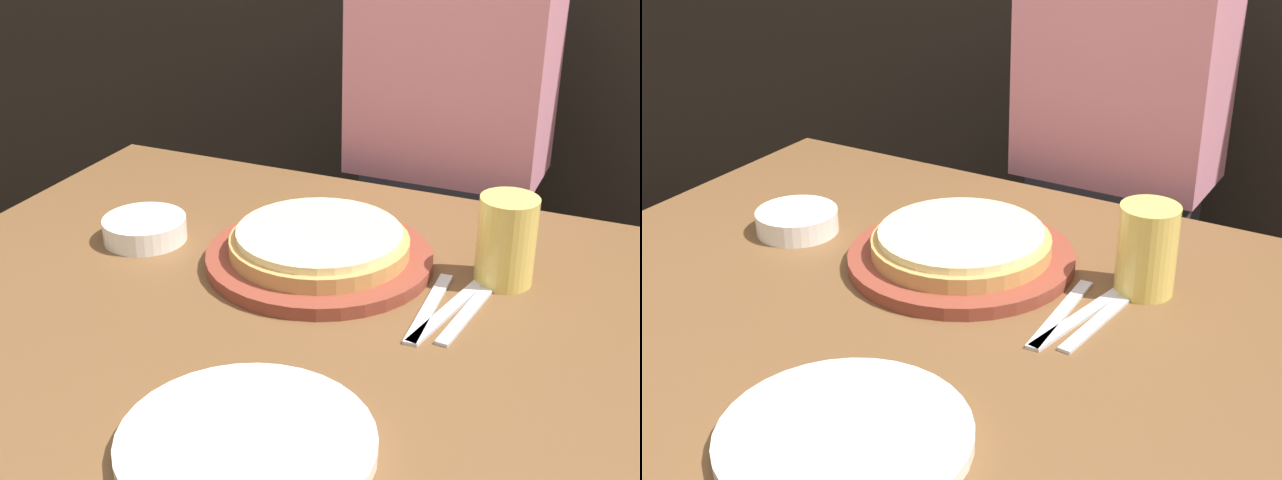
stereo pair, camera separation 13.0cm
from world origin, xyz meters
The scene contains 8 objects.
pizza_on_board centered at (0.00, 0.14, 0.79)m, with size 0.34×0.34×0.06m.
beer_glass centered at (0.26, 0.20, 0.83)m, with size 0.08×0.08×0.13m.
dinner_plate centered at (0.10, -0.28, 0.77)m, with size 0.28×0.28×0.02m.
side_bowl centered at (-0.28, 0.11, 0.78)m, with size 0.13×0.13×0.04m.
fork centered at (0.19, 0.08, 0.77)m, with size 0.03×0.20×0.00m.
dinner_knife centered at (0.21, 0.08, 0.77)m, with size 0.06×0.20×0.00m.
spoon centered at (0.24, 0.08, 0.77)m, with size 0.03×0.17×0.00m.
diner_person centered at (0.05, 0.65, 0.66)m, with size 0.36×0.20×1.34m.
Camera 1 is at (0.48, -0.93, 1.37)m, focal length 50.00 mm.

